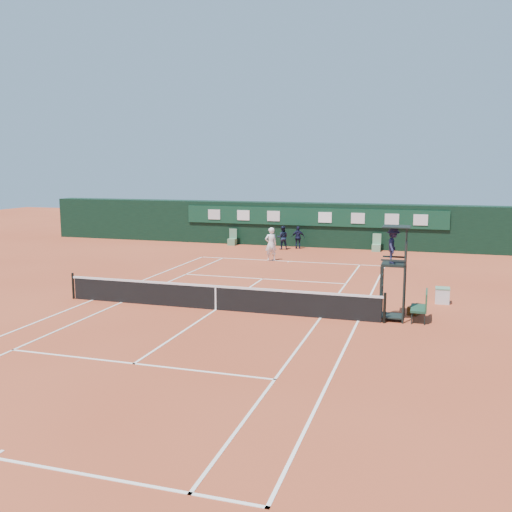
{
  "coord_description": "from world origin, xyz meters",
  "views": [
    {
      "loc": [
        7.82,
        -20.1,
        5.52
      ],
      "look_at": [
        -0.21,
        6.0,
        1.2
      ],
      "focal_mm": 40.0,
      "sensor_mm": 36.0,
      "label": 1
    }
  ],
  "objects": [
    {
      "name": "player_bench",
      "position": [
        7.66,
        0.69,
        0.6
      ],
      "size": [
        0.56,
        1.2,
        1.1
      ],
      "color": "#183C28",
      "rests_on": "ground"
    },
    {
      "name": "ball_kid_right",
      "position": [
        -0.67,
        17.15,
        0.76
      ],
      "size": [
        0.94,
        0.53,
        1.52
      ],
      "primitive_type": "imported",
      "rotation": [
        0.0,
        0.0,
        3.33
      ],
      "color": "black",
      "rests_on": "ground"
    },
    {
      "name": "court_lines",
      "position": [
        0.0,
        0.0,
        0.01
      ],
      "size": [
        11.05,
        23.85,
        0.01
      ],
      "color": "silver",
      "rests_on": "ground"
    },
    {
      "name": "linesman_chair_right",
      "position": [
        4.5,
        17.48,
        0.32
      ],
      "size": [
        0.55,
        0.5,
        1.15
      ],
      "color": "#62966E",
      "rests_on": "ground"
    },
    {
      "name": "back_wall",
      "position": [
        0.0,
        18.74,
        1.51
      ],
      "size": [
        40.0,
        1.65,
        3.0
      ],
      "color": "black",
      "rests_on": "ground"
    },
    {
      "name": "linesman_chair_left",
      "position": [
        -5.5,
        17.48,
        0.32
      ],
      "size": [
        0.55,
        0.5,
        1.15
      ],
      "color": "#537F58",
      "rests_on": "ground"
    },
    {
      "name": "umpire_chair",
      "position": [
        6.62,
        0.53,
        2.46
      ],
      "size": [
        0.96,
        0.95,
        3.42
      ],
      "color": "black",
      "rests_on": "ground"
    },
    {
      "name": "tennis_net",
      "position": [
        0.0,
        0.0,
        0.51
      ],
      "size": [
        12.9,
        0.1,
        1.1
      ],
      "color": "black",
      "rests_on": "ground"
    },
    {
      "name": "ball_kid_left",
      "position": [
        -1.6,
        16.53,
        0.79
      ],
      "size": [
        0.9,
        0.78,
        1.58
      ],
      "primitive_type": "imported",
      "rotation": [
        0.0,
        0.0,
        3.41
      ],
      "color": "black",
      "rests_on": "ground"
    },
    {
      "name": "tennis_ball",
      "position": [
        4.06,
        10.74,
        0.03
      ],
      "size": [
        0.07,
        0.07,
        0.07
      ],
      "primitive_type": "sphere",
      "color": "yellow",
      "rests_on": "ground"
    },
    {
      "name": "cooler",
      "position": [
        8.41,
        3.73,
        0.33
      ],
      "size": [
        0.57,
        0.57,
        0.65
      ],
      "color": "silver",
      "rests_on": "ground"
    },
    {
      "name": "player",
      "position": [
        -1.09,
        11.81,
        0.99
      ],
      "size": [
        0.86,
        0.8,
        1.97
      ],
      "primitive_type": "imported",
      "rotation": [
        0.0,
        0.0,
        3.77
      ],
      "color": "white",
      "rests_on": "ground"
    },
    {
      "name": "ground",
      "position": [
        0.0,
        0.0,
        0.0
      ],
      "size": [
        90.0,
        90.0,
        0.0
      ],
      "primitive_type": "plane",
      "color": "#B74A2B",
      "rests_on": "ground"
    },
    {
      "name": "tennis_bag",
      "position": [
        7.45,
        1.69,
        0.16
      ],
      "size": [
        0.66,
        0.91,
        0.31
      ],
      "primitive_type": "cube",
      "rotation": [
        0.0,
        0.0,
        -0.4
      ],
      "color": "black",
      "rests_on": "ground"
    }
  ]
}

